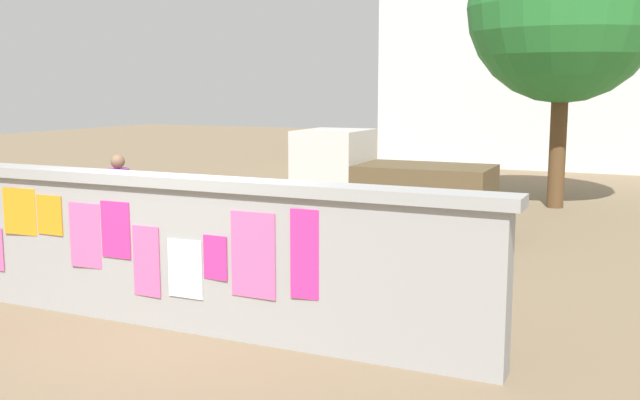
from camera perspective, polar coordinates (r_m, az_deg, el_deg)
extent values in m
plane|color=#7A664C|center=(15.50, 6.68, -1.20)|extent=(60.00, 60.00, 0.00)
cube|color=#989898|center=(8.27, -10.94, -4.39)|extent=(7.20, 0.30, 1.58)
cube|color=#989898|center=(8.13, -11.11, 1.45)|extent=(7.40, 0.42, 0.12)
cube|color=orange|center=(9.50, -22.19, -0.83)|extent=(0.50, 0.04, 0.56)
cube|color=orange|center=(9.17, -20.18, -1.10)|extent=(0.38, 0.02, 0.47)
cube|color=#F9599E|center=(8.84, -17.68, -2.63)|extent=(0.43, 0.03, 0.75)
cube|color=#F42D8C|center=(8.53, -15.52, -2.24)|extent=(0.40, 0.01, 0.64)
cube|color=#F9599E|center=(8.34, -13.27, -4.64)|extent=(0.36, 0.02, 0.79)
cube|color=silver|center=(8.05, -10.39, -5.27)|extent=(0.43, 0.01, 0.64)
cube|color=#F42D8C|center=(7.80, -8.11, -4.44)|extent=(0.29, 0.02, 0.47)
cube|color=#F9599E|center=(7.55, -5.20, -4.27)|extent=(0.52, 0.02, 0.89)
cube|color=#F42D8C|center=(7.26, -1.20, -4.23)|extent=(0.30, 0.03, 0.90)
cylinder|color=black|center=(13.66, -0.37, -0.98)|extent=(0.70, 0.21, 0.70)
cylinder|color=black|center=(14.84, 1.69, -0.21)|extent=(0.70, 0.21, 0.70)
cylinder|color=black|center=(12.85, 9.84, -1.72)|extent=(0.70, 0.21, 0.70)
cylinder|color=black|center=(14.10, 11.14, -0.84)|extent=(0.70, 0.21, 0.70)
cube|color=silver|center=(14.11, 1.08, 2.40)|extent=(1.22, 1.52, 1.50)
cube|color=brown|center=(13.55, 8.11, 0.78)|extent=(2.42, 1.54, 0.90)
cylinder|color=black|center=(9.12, 1.83, -6.18)|extent=(0.61, 0.21, 0.60)
cylinder|color=black|center=(9.47, -5.92, -5.67)|extent=(0.61, 0.23, 0.60)
cube|color=red|center=(9.20, -2.13, -4.25)|extent=(1.03, 0.42, 0.32)
cube|color=black|center=(9.22, -3.33, -3.08)|extent=(0.59, 0.32, 0.10)
cube|color=#262626|center=(9.01, 1.22, -2.76)|extent=(0.14, 0.56, 0.03)
cylinder|color=black|center=(10.50, -15.52, -4.34)|extent=(0.65, 0.19, 0.66)
cylinder|color=black|center=(9.69, -11.83, -5.28)|extent=(0.65, 0.19, 0.66)
cube|color=black|center=(10.05, -13.78, -3.80)|extent=(0.93, 0.26, 0.06)
cylinder|color=black|center=(9.89, -13.29, -2.68)|extent=(0.04, 0.04, 0.40)
cube|color=black|center=(9.86, -13.33, -1.54)|extent=(0.21, 0.12, 0.05)
cube|color=black|center=(10.36, -15.48, -1.42)|extent=(0.14, 0.44, 0.03)
cylinder|color=#338CBF|center=(11.97, -15.57, -2.42)|extent=(0.12, 0.12, 0.80)
cylinder|color=#338CBF|center=(12.01, -14.74, -2.35)|extent=(0.12, 0.12, 0.80)
cylinder|color=purple|center=(11.88, -15.28, 0.93)|extent=(0.48, 0.48, 0.60)
sphere|color=#8C664C|center=(11.84, -15.36, 2.89)|extent=(0.22, 0.22, 0.22)
cylinder|color=brown|center=(17.11, 17.91, 4.29)|extent=(0.36, 0.36, 2.92)
sphere|color=#277931|center=(17.16, 18.37, 13.99)|extent=(4.12, 4.12, 4.12)
cube|color=silver|center=(27.82, 19.96, 8.71)|extent=(13.12, 6.73, 5.84)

